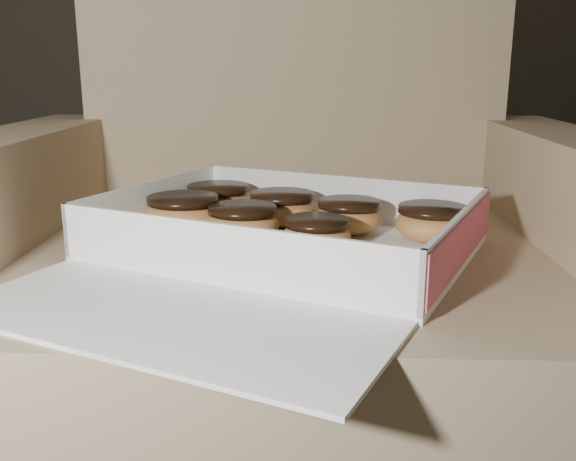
# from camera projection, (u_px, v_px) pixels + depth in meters

# --- Properties ---
(floor) EXTENTS (4.50, 4.50, 0.00)m
(floor) POSITION_uv_depth(u_px,v_px,m) (75.00, 457.00, 1.12)
(floor) COLOR black
(floor) RESTS_ON ground
(armchair) EXTENTS (0.92, 0.77, 0.96)m
(armchair) POSITION_uv_depth(u_px,v_px,m) (288.00, 311.00, 0.97)
(armchair) COLOR #95805F
(armchair) RESTS_ON floor
(bakery_box) EXTENTS (0.62, 0.66, 0.07)m
(bakery_box) POSITION_uv_depth(u_px,v_px,m) (274.00, 250.00, 0.79)
(bakery_box) COLOR white
(bakery_box) RESTS_ON armchair
(donut_a) EXTENTS (0.10, 0.10, 0.05)m
(donut_a) POSITION_uv_depth(u_px,v_px,m) (243.00, 222.00, 0.85)
(donut_a) COLOR #E49B4F
(donut_a) RESTS_ON bakery_box
(donut_b) EXTENTS (0.09, 0.09, 0.05)m
(donut_b) POSITION_uv_depth(u_px,v_px,m) (349.00, 215.00, 0.89)
(donut_b) COLOR #E49B4F
(donut_b) RESTS_ON bakery_box
(donut_c) EXTENTS (0.09, 0.09, 0.04)m
(donut_c) POSITION_uv_depth(u_px,v_px,m) (317.00, 234.00, 0.80)
(donut_c) COLOR #E49B4F
(donut_c) RESTS_ON bakery_box
(donut_d) EXTENTS (0.10, 0.10, 0.05)m
(donut_d) POSITION_uv_depth(u_px,v_px,m) (432.00, 222.00, 0.85)
(donut_d) COLOR #E49B4F
(donut_d) RESTS_ON bakery_box
(donut_e) EXTENTS (0.10, 0.10, 0.05)m
(donut_e) POSITION_uv_depth(u_px,v_px,m) (218.00, 200.00, 0.98)
(donut_e) COLOR #E49B4F
(donut_e) RESTS_ON bakery_box
(donut_f) EXTENTS (0.11, 0.11, 0.05)m
(donut_f) POSITION_uv_depth(u_px,v_px,m) (183.00, 213.00, 0.89)
(donut_f) COLOR #E49B4F
(donut_f) RESTS_ON bakery_box
(donut_g) EXTENTS (0.10, 0.10, 0.05)m
(donut_g) POSITION_uv_depth(u_px,v_px,m) (282.00, 208.00, 0.93)
(donut_g) COLOR #E49B4F
(donut_g) RESTS_ON bakery_box
(crumb_a) EXTENTS (0.01, 0.01, 0.00)m
(crumb_a) POSITION_uv_depth(u_px,v_px,m) (260.00, 270.00, 0.73)
(crumb_a) COLOR black
(crumb_a) RESTS_ON bakery_box
(crumb_b) EXTENTS (0.01, 0.01, 0.00)m
(crumb_b) POSITION_uv_depth(u_px,v_px,m) (202.00, 245.00, 0.83)
(crumb_b) COLOR black
(crumb_b) RESTS_ON bakery_box
(crumb_c) EXTENTS (0.01, 0.01, 0.00)m
(crumb_c) POSITION_uv_depth(u_px,v_px,m) (229.00, 244.00, 0.83)
(crumb_c) COLOR black
(crumb_c) RESTS_ON bakery_box
(crumb_d) EXTENTS (0.01, 0.01, 0.00)m
(crumb_d) POSITION_uv_depth(u_px,v_px,m) (95.00, 254.00, 0.79)
(crumb_d) COLOR black
(crumb_d) RESTS_ON bakery_box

